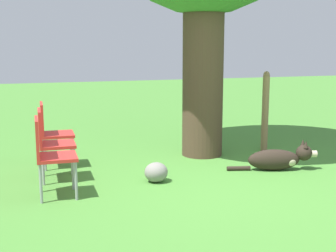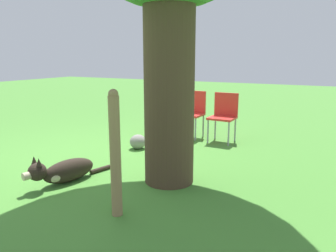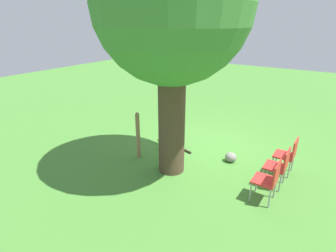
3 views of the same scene
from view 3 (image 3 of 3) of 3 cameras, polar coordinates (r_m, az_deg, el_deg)
ground_plane at (r=7.25m, az=8.58°, el=-5.15°), size 30.00×30.00×0.00m
oak_tree at (r=5.38m, az=0.94°, el=24.27°), size 3.06×3.06×5.09m
dog at (r=7.36m, az=1.05°, el=-3.15°), size 1.16×0.43×0.40m
fence_post at (r=6.57m, az=-6.54°, el=-2.03°), size 0.10×0.10×1.22m
red_chair_0 at (r=6.49m, az=24.72°, el=-5.46°), size 0.43×0.45×0.87m
red_chair_1 at (r=5.93m, az=23.12°, el=-7.80°), size 0.43×0.45×0.87m
red_chair_2 at (r=5.39m, az=21.16°, el=-10.62°), size 0.43×0.45×0.87m
garden_rock at (r=6.74m, az=13.51°, el=-6.62°), size 0.28×0.26×0.24m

